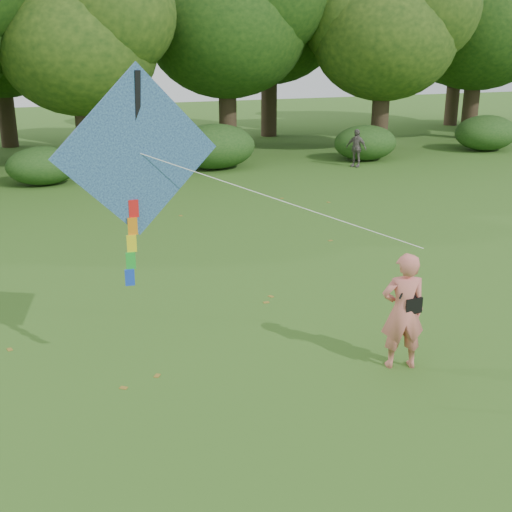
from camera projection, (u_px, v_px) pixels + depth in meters
name	position (u px, v px, depth m)	size (l,w,h in m)	color
ground	(372.00, 371.00, 10.44)	(100.00, 100.00, 0.00)	#265114
man_kite_flyer	(403.00, 311.00, 10.28)	(0.72, 0.47, 1.96)	#D87065
bystander_right	(356.00, 148.00, 27.45)	(0.94, 0.39, 1.61)	#675E5B
crossbody_bag	(411.00, 303.00, 10.25)	(0.43, 0.20, 0.74)	black
flying_kite	(138.00, 156.00, 8.98)	(5.40, 1.26, 3.20)	#224596
tree_line	(152.00, 31.00, 29.50)	(54.70, 15.30, 9.48)	#3A2D1E
shrub_band	(127.00, 155.00, 25.50)	(39.15, 3.22, 1.88)	#264919
fallen_leaves	(229.00, 281.00, 14.37)	(10.30, 15.79, 0.01)	olive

